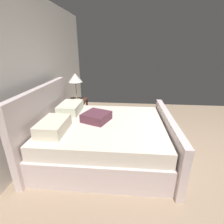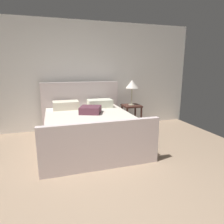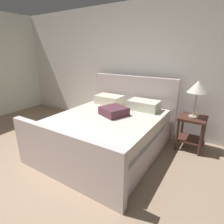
% 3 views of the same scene
% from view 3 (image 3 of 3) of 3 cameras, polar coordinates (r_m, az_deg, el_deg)
% --- Properties ---
extents(wall_back, '(6.49, 0.12, 2.63)m').
position_cam_3_polar(wall_back, '(4.15, 5.45, 13.55)').
color(wall_back, white).
rests_on(wall_back, ground).
extents(bed, '(1.87, 2.17, 1.19)m').
position_cam_3_polar(bed, '(3.23, -1.19, -5.70)').
color(bed, silver).
rests_on(bed, ground).
extents(nightstand_right, '(0.44, 0.44, 0.60)m').
position_cam_3_polar(nightstand_right, '(3.49, 23.83, -4.50)').
color(nightstand_right, '#46261E').
rests_on(nightstand_right, ground).
extents(table_lamp_right, '(0.32, 0.32, 0.63)m').
position_cam_3_polar(table_lamp_right, '(3.30, 25.44, 6.95)').
color(table_lamp_right, '#B7B293').
rests_on(table_lamp_right, nightstand_right).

